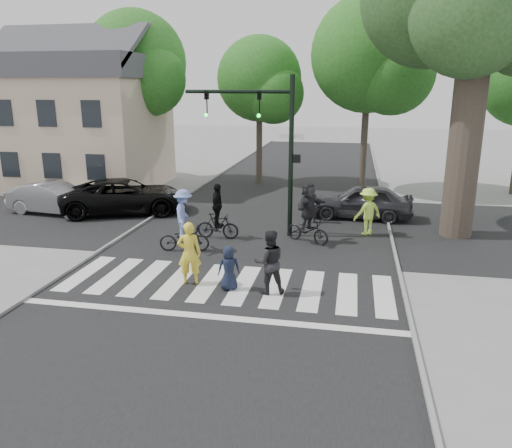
{
  "coord_description": "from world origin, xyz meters",
  "views": [
    {
      "loc": [
        3.47,
        -12.2,
        5.58
      ],
      "look_at": [
        0.5,
        3.0,
        1.3
      ],
      "focal_mm": 35.0,
      "sensor_mm": 36.0,
      "label": 1
    }
  ],
  "objects_px": {
    "pedestrian_woman": "(189,253)",
    "car_silver": "(54,198)",
    "pedestrian_adult": "(269,262)",
    "cyclist_left": "(184,225)",
    "car_suv": "(126,196)",
    "traffic_signal": "(269,134)",
    "car_grey": "(361,201)",
    "cyclist_mid": "(218,216)",
    "cyclist_right": "(308,216)",
    "pedestrian_child": "(229,268)"
  },
  "relations": [
    {
      "from": "cyclist_right",
      "to": "car_silver",
      "type": "distance_m",
      "value": 11.85
    },
    {
      "from": "car_grey",
      "to": "pedestrian_adult",
      "type": "bearing_deg",
      "value": -13.74
    },
    {
      "from": "traffic_signal",
      "to": "pedestrian_woman",
      "type": "height_order",
      "value": "traffic_signal"
    },
    {
      "from": "pedestrian_child",
      "to": "car_silver",
      "type": "bearing_deg",
      "value": -54.5
    },
    {
      "from": "pedestrian_adult",
      "to": "cyclist_right",
      "type": "bearing_deg",
      "value": -116.28
    },
    {
      "from": "cyclist_mid",
      "to": "car_silver",
      "type": "xyz_separation_m",
      "value": [
        -8.26,
        2.3,
        -0.16
      ]
    },
    {
      "from": "traffic_signal",
      "to": "pedestrian_adult",
      "type": "xyz_separation_m",
      "value": [
        0.99,
        -5.62,
        -2.99
      ]
    },
    {
      "from": "pedestrian_woman",
      "to": "cyclist_right",
      "type": "bearing_deg",
      "value": -136.05
    },
    {
      "from": "pedestrian_adult",
      "to": "cyclist_left",
      "type": "distance_m",
      "value": 4.68
    },
    {
      "from": "cyclist_left",
      "to": "car_silver",
      "type": "xyz_separation_m",
      "value": [
        -7.51,
        3.99,
        -0.24
      ]
    },
    {
      "from": "cyclist_right",
      "to": "pedestrian_child",
      "type": "bearing_deg",
      "value": -109.9
    },
    {
      "from": "pedestrian_woman",
      "to": "cyclist_mid",
      "type": "relative_size",
      "value": 0.89
    },
    {
      "from": "traffic_signal",
      "to": "pedestrian_adult",
      "type": "relative_size",
      "value": 3.28
    },
    {
      "from": "pedestrian_woman",
      "to": "car_suv",
      "type": "bearing_deg",
      "value": -67.1
    },
    {
      "from": "traffic_signal",
      "to": "car_silver",
      "type": "distance_m",
      "value": 10.64
    },
    {
      "from": "traffic_signal",
      "to": "cyclist_right",
      "type": "relative_size",
      "value": 2.66
    },
    {
      "from": "pedestrian_adult",
      "to": "cyclist_mid",
      "type": "height_order",
      "value": "cyclist_mid"
    },
    {
      "from": "car_suv",
      "to": "cyclist_left",
      "type": "bearing_deg",
      "value": -157.88
    },
    {
      "from": "pedestrian_child",
      "to": "cyclist_right",
      "type": "xyz_separation_m",
      "value": [
        1.77,
        4.88,
        0.36
      ]
    },
    {
      "from": "cyclist_left",
      "to": "pedestrian_woman",
      "type": "bearing_deg",
      "value": -68.03
    },
    {
      "from": "traffic_signal",
      "to": "cyclist_left",
      "type": "xyz_separation_m",
      "value": [
        -2.54,
        -2.55,
        -2.95
      ]
    },
    {
      "from": "cyclist_right",
      "to": "car_suv",
      "type": "xyz_separation_m",
      "value": [
        -8.53,
        2.87,
        -0.22
      ]
    },
    {
      "from": "traffic_signal",
      "to": "cyclist_left",
      "type": "distance_m",
      "value": 4.65
    },
    {
      "from": "cyclist_left",
      "to": "cyclist_right",
      "type": "distance_m",
      "value": 4.53
    },
    {
      "from": "car_suv",
      "to": "car_grey",
      "type": "height_order",
      "value": "car_suv"
    },
    {
      "from": "pedestrian_woman",
      "to": "car_silver",
      "type": "bearing_deg",
      "value": -51.68
    },
    {
      "from": "pedestrian_adult",
      "to": "cyclist_right",
      "type": "relative_size",
      "value": 0.81
    },
    {
      "from": "traffic_signal",
      "to": "car_suv",
      "type": "distance_m",
      "value": 7.9
    },
    {
      "from": "pedestrian_adult",
      "to": "car_suv",
      "type": "relative_size",
      "value": 0.32
    },
    {
      "from": "traffic_signal",
      "to": "car_suv",
      "type": "height_order",
      "value": "traffic_signal"
    },
    {
      "from": "pedestrian_child",
      "to": "cyclist_left",
      "type": "bearing_deg",
      "value": -71.15
    },
    {
      "from": "pedestrian_woman",
      "to": "cyclist_left",
      "type": "xyz_separation_m",
      "value": [
        -1.15,
        2.84,
        0.02
      ]
    },
    {
      "from": "pedestrian_woman",
      "to": "cyclist_mid",
      "type": "height_order",
      "value": "cyclist_mid"
    },
    {
      "from": "pedestrian_child",
      "to": "car_suv",
      "type": "distance_m",
      "value": 10.29
    },
    {
      "from": "pedestrian_adult",
      "to": "pedestrian_woman",
      "type": "bearing_deg",
      "value": -24.72
    },
    {
      "from": "pedestrian_woman",
      "to": "car_silver",
      "type": "relative_size",
      "value": 0.43
    },
    {
      "from": "cyclist_left",
      "to": "pedestrian_adult",
      "type": "bearing_deg",
      "value": -41.08
    },
    {
      "from": "cyclist_mid",
      "to": "car_grey",
      "type": "distance_m",
      "value": 6.77
    },
    {
      "from": "pedestrian_adult",
      "to": "car_silver",
      "type": "relative_size",
      "value": 0.42
    },
    {
      "from": "pedestrian_child",
      "to": "cyclist_mid",
      "type": "relative_size",
      "value": 0.61
    },
    {
      "from": "traffic_signal",
      "to": "car_silver",
      "type": "xyz_separation_m",
      "value": [
        -10.05,
        1.45,
        -3.19
      ]
    },
    {
      "from": "car_silver",
      "to": "pedestrian_adult",
      "type": "bearing_deg",
      "value": -116.33
    },
    {
      "from": "pedestrian_adult",
      "to": "car_grey",
      "type": "bearing_deg",
      "value": -125.31
    },
    {
      "from": "cyclist_left",
      "to": "car_grey",
      "type": "bearing_deg",
      "value": 43.66
    },
    {
      "from": "cyclist_left",
      "to": "cyclist_mid",
      "type": "bearing_deg",
      "value": 66.11
    },
    {
      "from": "pedestrian_adult",
      "to": "car_silver",
      "type": "height_order",
      "value": "pedestrian_adult"
    },
    {
      "from": "traffic_signal",
      "to": "cyclist_left",
      "type": "bearing_deg",
      "value": -134.86
    },
    {
      "from": "pedestrian_child",
      "to": "car_grey",
      "type": "xyz_separation_m",
      "value": [
        3.73,
        8.88,
        0.1
      ]
    },
    {
      "from": "pedestrian_adult",
      "to": "car_silver",
      "type": "bearing_deg",
      "value": -51.76
    },
    {
      "from": "pedestrian_woman",
      "to": "pedestrian_adult",
      "type": "bearing_deg",
      "value": 161.01
    }
  ]
}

